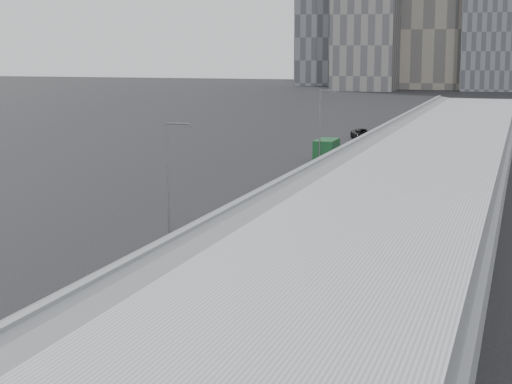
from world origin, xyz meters
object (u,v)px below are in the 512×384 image
at_px(bus_6, 357,163).
at_px(bus_7, 381,150).
at_px(bus_5, 327,180).
at_px(bus_4, 288,207).
at_px(bus_2, 156,301).
at_px(bus_3, 240,248).
at_px(shipping_container, 326,150).
at_px(street_lamp_far, 321,121).
at_px(street_lamp_near, 170,174).
at_px(suv, 363,134).

xyz_separation_m(bus_6, bus_7, (0.58, 13.58, 0.04)).
bearing_deg(bus_5, bus_4, -88.36).
relative_size(bus_2, bus_3, 1.05).
xyz_separation_m(bus_7, shipping_container, (-7.00, -1.38, -0.12)).
bearing_deg(shipping_container, bus_6, -63.20).
relative_size(bus_5, street_lamp_far, 1.31).
distance_m(bus_2, street_lamp_near, 21.35).
distance_m(bus_3, shipping_container, 57.53).
relative_size(street_lamp_near, street_lamp_far, 0.97).
distance_m(bus_2, bus_6, 58.18).
bearing_deg(bus_3, suv, 97.66).
height_order(bus_6, bus_7, bus_7).
bearing_deg(bus_6, bus_7, 89.75).
distance_m(bus_2, bus_3, 13.30).
bearing_deg(suv, bus_3, -109.77).
distance_m(bus_3, bus_7, 58.47).
bearing_deg(bus_3, shipping_container, 99.73).
height_order(bus_6, shipping_container, bus_6).
height_order(bus_2, bus_6, bus_2).
xyz_separation_m(bus_2, bus_5, (-0.86, 44.32, -0.05)).
bearing_deg(shipping_container, suv, 89.98).
bearing_deg(street_lamp_near, bus_5, 74.83).
relative_size(bus_7, street_lamp_near, 1.37).
height_order(bus_5, suv, bus_5).
bearing_deg(bus_5, bus_6, 88.87).
height_order(bus_2, bus_7, bus_2).
xyz_separation_m(bus_5, bus_6, (0.37, 13.86, -0.03)).
distance_m(street_lamp_near, street_lamp_far, 47.96).
relative_size(bus_2, suv, 2.10).
bearing_deg(bus_4, shipping_container, 99.86).
height_order(bus_4, bus_5, bus_4).
bearing_deg(bus_3, street_lamp_near, 143.48).
height_order(bus_3, street_lamp_far, street_lamp_far).
distance_m(bus_5, suv, 55.01).
relative_size(bus_2, bus_4, 0.97).
bearing_deg(shipping_container, street_lamp_far, -92.96).
distance_m(bus_6, street_lamp_near, 39.38).
distance_m(street_lamp_near, suv, 79.44).
height_order(bus_3, bus_6, bus_6).
bearing_deg(bus_5, bus_2, -88.49).
xyz_separation_m(street_lamp_near, shipping_container, (0.65, 50.76, -3.89)).
height_order(bus_4, bus_7, bus_4).
height_order(bus_2, street_lamp_far, street_lamp_far).
height_order(bus_6, street_lamp_near, street_lamp_near).
xyz_separation_m(shipping_container, suv, (-0.45, 28.56, -0.58)).
relative_size(bus_5, bus_7, 0.98).
relative_size(bus_4, bus_6, 1.08).
xyz_separation_m(bus_2, street_lamp_near, (-7.55, 19.62, 3.73)).
height_order(shipping_container, suv, shipping_container).
distance_m(bus_6, street_lamp_far, 12.10).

